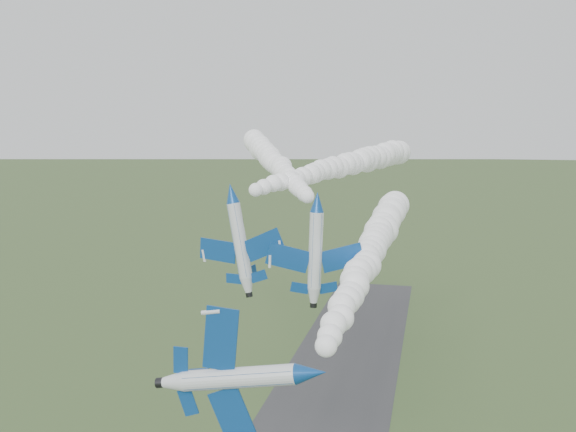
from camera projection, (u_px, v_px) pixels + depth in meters
The scene contains 6 objects.
jet_lead at pixel (311, 374), 45.01m from camera, with size 3.48×13.01×10.66m.
smoke_trail_jet_lead at pixel (372, 248), 82.84m from camera, with size 5.12×72.58×5.12m, color white, non-canonical shape.
jet_pair_left at pixel (231, 193), 77.59m from camera, with size 11.75×14.01×3.91m.
smoke_trail_jet_pair_left at pixel (347, 165), 113.39m from camera, with size 5.30×73.29×5.30m, color white, non-canonical shape.
jet_pair_right at pixel (317, 202), 74.54m from camera, with size 11.61×13.34×3.43m.
smoke_trail_jet_pair_right at pixel (273, 161), 114.13m from camera, with size 5.03×74.30×5.03m, color white, non-canonical shape.
Camera 1 is at (18.42, -48.87, 52.39)m, focal length 40.00 mm.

